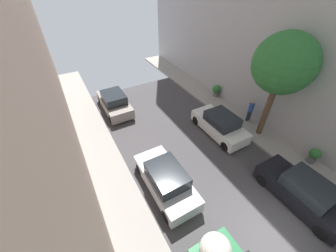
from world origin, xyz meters
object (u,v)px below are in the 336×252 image
(street_tree_1, at_px, (284,64))
(potted_plant_1, at_px, (314,155))
(potted_plant_0, at_px, (216,90))
(parked_car_right_2, at_px, (220,125))
(parked_car_left_3, at_px, (166,180))
(parked_car_right_1, at_px, (303,192))
(parked_car_left_4, at_px, (114,102))
(pedestrian, at_px, (250,110))

(street_tree_1, relative_size, potted_plant_1, 6.80)
(potted_plant_1, bearing_deg, potted_plant_0, 89.17)
(parked_car_right_2, height_order, street_tree_1, street_tree_1)
(parked_car_left_3, distance_m, potted_plant_0, 10.33)
(parked_car_right_1, bearing_deg, parked_car_left_4, 113.73)
(parked_car_right_1, relative_size, potted_plant_0, 4.17)
(parked_car_right_2, distance_m, pedestrian, 2.74)
(parked_car_right_1, bearing_deg, potted_plant_0, 73.27)
(parked_car_left_3, bearing_deg, potted_plant_1, -18.02)
(street_tree_1, bearing_deg, pedestrian, 74.12)
(parked_car_left_4, distance_m, pedestrian, 10.33)
(parked_car_left_3, bearing_deg, parked_car_left_4, 90.00)
(parked_car_left_3, relative_size, pedestrian, 2.44)
(parked_car_right_1, distance_m, street_tree_1, 6.64)
(parked_car_left_4, bearing_deg, potted_plant_0, -15.92)
(parked_car_right_1, bearing_deg, street_tree_1, 62.78)
(parked_car_left_4, height_order, potted_plant_0, parked_car_left_4)
(street_tree_1, xyz_separation_m, potted_plant_0, (0.66, 5.39, -4.31))
(potted_plant_1, bearing_deg, pedestrian, 91.58)
(parked_car_right_2, relative_size, street_tree_1, 0.64)
(parked_car_right_1, height_order, pedestrian, pedestrian)
(parked_car_right_2, xyz_separation_m, pedestrian, (2.72, -0.08, 0.35))
(pedestrian, xyz_separation_m, potted_plant_1, (0.13, -4.75, -0.38))
(potted_plant_0, xyz_separation_m, potted_plant_1, (-0.13, -8.73, -0.01))
(parked_car_left_4, bearing_deg, street_tree_1, -45.23)
(parked_car_right_2, bearing_deg, parked_car_left_3, -158.34)
(parked_car_right_2, relative_size, potted_plant_0, 4.17)
(parked_car_right_2, distance_m, potted_plant_0, 4.91)
(pedestrian, xyz_separation_m, potted_plant_0, (0.26, 3.99, -0.37))
(parked_car_left_3, xyz_separation_m, potted_plant_0, (8.37, 6.05, -0.02))
(parked_car_left_4, distance_m, potted_plant_1, 13.84)
(potted_plant_0, bearing_deg, parked_car_left_3, -144.16)
(parked_car_right_2, xyz_separation_m, potted_plant_0, (2.97, 3.90, -0.02))
(parked_car_left_4, distance_m, potted_plant_0, 8.71)
(parked_car_right_1, height_order, parked_car_right_2, same)
(parked_car_right_1, relative_size, potted_plant_1, 4.33)
(parked_car_right_2, bearing_deg, potted_plant_1, -59.47)
(parked_car_left_4, xyz_separation_m, parked_car_right_2, (5.40, -6.29, 0.00))
(parked_car_left_4, xyz_separation_m, street_tree_1, (7.72, -7.78, 4.30))
(parked_car_right_2, xyz_separation_m, potted_plant_1, (2.85, -4.83, -0.03))
(parked_car_left_4, relative_size, pedestrian, 2.44)
(pedestrian, height_order, potted_plant_1, pedestrian)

